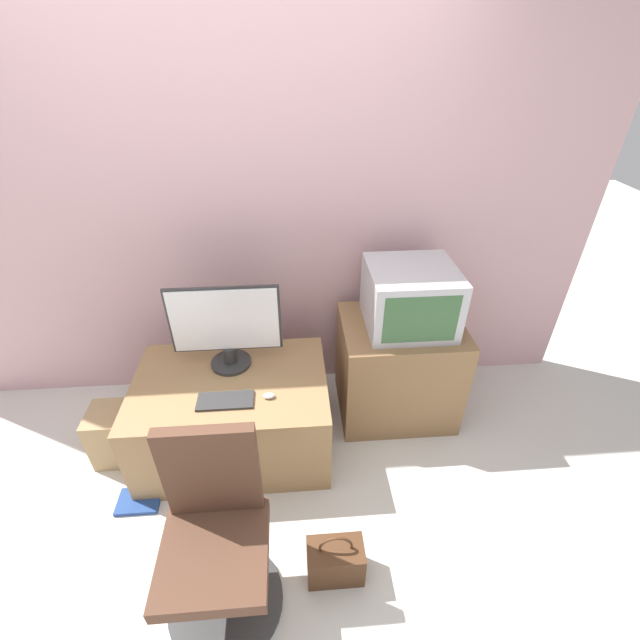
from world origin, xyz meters
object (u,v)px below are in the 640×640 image
at_px(handbag, 335,561).
at_px(crt_tv, 410,297).
at_px(office_chair, 217,544).
at_px(book, 139,501).
at_px(mouse, 269,396).
at_px(keyboard, 225,401).
at_px(main_monitor, 226,326).
at_px(cardboard_box_lower, 116,434).

bearing_deg(handbag, crt_tv, 63.41).
height_order(office_chair, book, office_chair).
bearing_deg(book, mouse, 16.41).
relative_size(mouse, office_chair, 0.07).
bearing_deg(book, keyboard, 22.04).
distance_m(main_monitor, handbag, 1.28).
xyz_separation_m(main_monitor, mouse, (0.23, -0.30, -0.25)).
xyz_separation_m(office_chair, handbag, (0.50, 0.03, -0.28)).
distance_m(mouse, crt_tv, 0.97).
bearing_deg(office_chair, crt_tv, 46.80).
height_order(mouse, book, mouse).
height_order(crt_tv, cardboard_box_lower, crt_tv).
bearing_deg(office_chair, keyboard, 91.73).
xyz_separation_m(main_monitor, cardboard_box_lower, (-0.70, -0.17, -0.61)).
distance_m(main_monitor, keyboard, 0.41).
bearing_deg(mouse, office_chair, -106.59).
bearing_deg(cardboard_box_lower, handbag, -33.05).
bearing_deg(mouse, book, -163.59).
distance_m(main_monitor, mouse, 0.45).
bearing_deg(crt_tv, office_chair, -133.20).
xyz_separation_m(main_monitor, book, (-0.51, -0.52, -0.77)).
bearing_deg(cardboard_box_lower, crt_tv, 8.89).
height_order(keyboard, crt_tv, crt_tv).
distance_m(keyboard, cardboard_box_lower, 0.79).
bearing_deg(keyboard, handbag, -51.48).
height_order(main_monitor, cardboard_box_lower, main_monitor).
bearing_deg(main_monitor, keyboard, -90.28).
bearing_deg(main_monitor, mouse, -53.01).
distance_m(keyboard, book, 0.75).
height_order(keyboard, office_chair, office_chair).
height_order(mouse, cardboard_box_lower, mouse).
distance_m(main_monitor, office_chair, 1.07).
relative_size(handbag, book, 1.34).
distance_m(main_monitor, cardboard_box_lower, 0.94).
bearing_deg(cardboard_box_lower, keyboard, -11.25).
bearing_deg(office_chair, mouse, 73.41).
bearing_deg(crt_tv, book, -158.40).
height_order(main_monitor, book, main_monitor).
distance_m(mouse, handbag, 0.84).
height_order(keyboard, handbag, keyboard).
bearing_deg(mouse, cardboard_box_lower, 172.18).
relative_size(keyboard, office_chair, 0.32).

